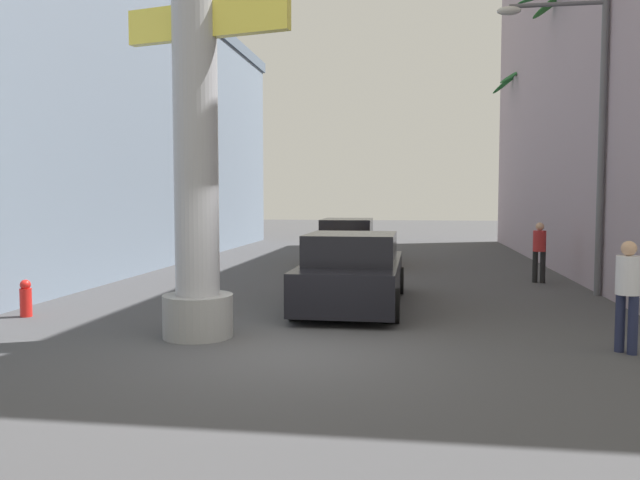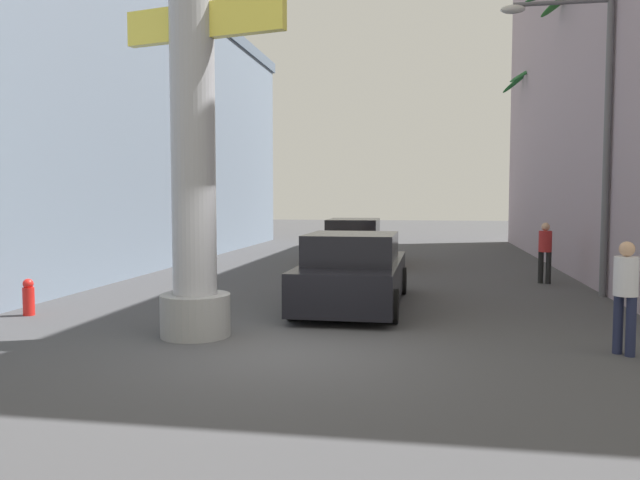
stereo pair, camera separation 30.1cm
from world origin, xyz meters
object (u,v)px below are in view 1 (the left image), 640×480
neon_sign_pole (195,41)px  street_lamp (585,116)px  car_far (347,243)px  fire_hydrant (26,298)px  palm_tree_far_right (525,139)px  palm_tree_mid_right (571,84)px  car_lead (353,273)px  pedestrian_mid_right (539,248)px  pedestrian_by_sign (628,288)px

neon_sign_pole → street_lamp: neon_sign_pole is taller
car_far → fire_hydrant: size_ratio=6.54×
street_lamp → car_far: street_lamp is taller
car_far → palm_tree_far_right: bearing=46.2°
car_far → palm_tree_mid_right: palm_tree_mid_right is taller
car_far → fire_hydrant: (-5.12, -10.56, -0.38)m
neon_sign_pole → car_lead: size_ratio=2.02×
pedestrian_mid_right → fire_hydrant: pedestrian_mid_right is taller
pedestrian_by_sign → pedestrian_mid_right: (0.25, 7.78, -0.02)m
palm_tree_far_right → pedestrian_mid_right: palm_tree_far_right is taller
neon_sign_pole → palm_tree_far_right: (8.37, 19.17, 0.11)m
pedestrian_by_sign → palm_tree_mid_right: bearing=81.3°
neon_sign_pole → palm_tree_mid_right: (8.27, 10.64, 0.98)m
street_lamp → palm_tree_mid_right: (0.87, 5.09, 1.59)m
neon_sign_pole → pedestrian_by_sign: bearing=-1.1°
palm_tree_mid_right → palm_tree_far_right: (0.10, 8.53, -0.87)m
neon_sign_pole → street_lamp: size_ratio=1.48×
neon_sign_pole → fire_hydrant: 6.02m
pedestrian_mid_right → pedestrian_by_sign: bearing=-91.9°
palm_tree_far_right → pedestrian_mid_right: (-1.50, -11.52, -3.96)m
street_lamp → car_far: 9.39m
palm_tree_far_right → pedestrian_mid_right: bearing=-97.4°
pedestrian_by_sign → pedestrian_mid_right: bearing=88.1°
street_lamp → car_lead: 6.62m
pedestrian_by_sign → car_far: bearing=114.4°
street_lamp → palm_tree_far_right: 13.67m
palm_tree_far_right → pedestrian_mid_right: size_ratio=4.93×
car_lead → pedestrian_mid_right: size_ratio=3.10×
car_lead → pedestrian_by_sign: size_ratio=3.03×
fire_hydrant → pedestrian_mid_right: bearing=31.1°
palm_tree_mid_right → pedestrian_by_sign: palm_tree_mid_right is taller
car_lead → car_far: bearing=96.8°
street_lamp → palm_tree_mid_right: palm_tree_mid_right is taller
fire_hydrant → palm_tree_mid_right: bearing=37.9°
street_lamp → fire_hydrant: size_ratio=9.57×
neon_sign_pole → street_lamp: bearing=36.9°
car_lead → palm_tree_far_right: (6.13, 15.89, 4.21)m
street_lamp → pedestrian_by_sign: bearing=-97.9°
neon_sign_pole → car_far: bearing=84.0°
palm_tree_far_right → fire_hydrant: (-12.25, -18.00, -4.56)m
pedestrian_by_sign → palm_tree_far_right: bearing=84.8°
pedestrian_by_sign → pedestrian_mid_right: size_ratio=1.02×
car_lead → palm_tree_far_right: size_ratio=0.63×
street_lamp → fire_hydrant: bearing=-158.8°
neon_sign_pole → pedestrian_by_sign: (6.61, -0.13, -3.83)m
palm_tree_mid_right → pedestrian_by_sign: bearing=-98.7°
palm_tree_mid_right → pedestrian_mid_right: bearing=-115.1°
car_lead → pedestrian_by_sign: pedestrian_by_sign is taller
car_lead → car_far: size_ratio=1.07×
palm_tree_mid_right → pedestrian_by_sign: size_ratio=5.33×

